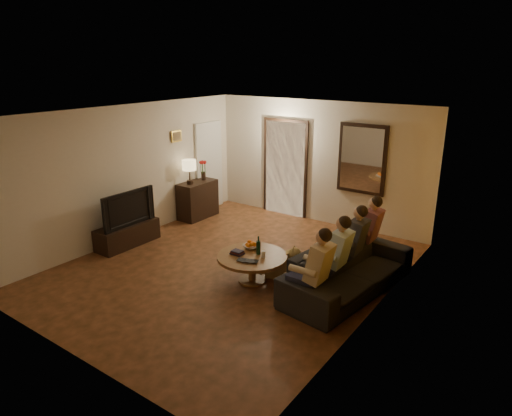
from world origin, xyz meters
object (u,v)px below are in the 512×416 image
Objects in this scene: wine_bottle at (258,245)px; laptop at (247,262)px; person_b at (335,260)px; dog at (281,262)px; person_a at (315,275)px; person_c at (352,247)px; table_lamp at (189,172)px; sofa at (349,270)px; tv_stand at (128,234)px; person_d at (367,235)px; coffee_table at (252,268)px; dresser at (198,200)px; tv at (125,208)px; bowl at (251,246)px.

wine_bottle is 0.94× the size of laptop.
person_b is 1.03m from dog.
person_a is 1.00× the size of person_c.
table_lamp is 4.39m from sofa.
table_lamp is 0.43× the size of tv_stand.
person_d is at bearing 90.00° from person_c.
person_a reaches higher than coffee_table.
person_c and person_d have the same top height.
tv_stand is (0.00, -1.99, -0.20)m from dresser.
person_a is 1.29m from wine_bottle.
person_b is at bearing -20.59° from dresser.
coffee_table is at bearing -152.22° from dog.
wine_bottle is at bearing -85.01° from tv.
person_a is (-0.10, -0.90, 0.25)m from sofa.
table_lamp is 4.14m from person_d.
table_lamp is at bearing 152.25° from bowl.
tv is 0.96× the size of person_d.
person_d is at bearing 48.58° from wine_bottle.
coffee_table is at bearing -116.57° from wine_bottle.
wine_bottle is at bearing 4.99° from tv_stand.
person_a is at bearing -92.20° from tv.
person_b is 1.20m from person_d.
bowl is (2.65, 0.37, -0.27)m from tv.
dog is 0.50× the size of coffee_table.
dresser reaches higher than coffee_table.
tv_stand is at bearing -158.20° from person_d.
laptop is (2.93, -1.89, -0.62)m from table_lamp.
sofa is (4.21, 0.74, -0.40)m from tv.
tv is 2.06× the size of dog.
person_b is 3.65× the size of laptop.
person_a is 1.20m from person_c.
person_a is at bearing -25.09° from table_lamp.
tv reaches higher than laptop.
person_d is at bearing 36.60° from laptop.
bowl is at bearing -82.02° from tv.
dresser is at bearing 147.05° from coffee_table.
dog is at bearing 18.15° from bowl.
dog is (-0.97, 0.69, -0.32)m from person_a.
dresser is at bearing 90.00° from tv_stand.
person_a and person_b have the same top height.
sofa is 0.40m from person_c.
dog is at bearing 51.21° from coffee_table.
person_d reaches higher than dresser.
person_a is 1.55m from bowl.
dresser reaches higher than sofa.
coffee_table is (2.83, 0.15, -0.52)m from tv.
person_d is at bearing 49.42° from coffee_table.
person_a reaches higher than sofa.
person_d is (0.00, 0.60, 0.00)m from person_c.
dresser is 0.38× the size of sofa.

